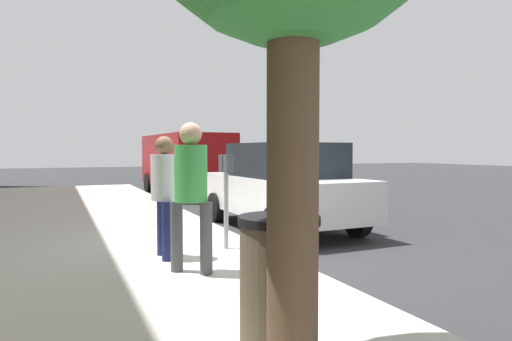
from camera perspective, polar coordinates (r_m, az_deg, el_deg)
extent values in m
plane|color=#2B2B2D|center=(7.13, 1.05, -10.65)|extent=(80.00, 80.00, 0.00)
cube|color=#B7B2A8|center=(6.49, -24.32, -11.50)|extent=(28.00, 6.00, 0.15)
cylinder|color=gray|center=(6.89, -3.74, -4.98)|extent=(0.07, 0.07, 1.15)
cube|color=#383D42|center=(6.74, -3.47, 0.87)|extent=(0.16, 0.11, 0.26)
cube|color=#383D42|center=(6.92, -4.04, 0.91)|extent=(0.16, 0.11, 0.26)
cube|color=#268C33|center=(6.76, -2.99, 1.04)|extent=(0.10, 0.01, 0.10)
cube|color=#268C33|center=(6.94, -3.57, 1.08)|extent=(0.10, 0.01, 0.10)
cylinder|color=#191E4C|center=(6.61, -11.59, -6.91)|extent=(0.15, 0.15, 0.79)
cylinder|color=#191E4C|center=(6.26, -10.98, -7.44)|extent=(0.15, 0.15, 0.79)
cylinder|color=silver|center=(6.36, -11.35, -0.84)|extent=(0.36, 0.36, 0.63)
sphere|color=brown|center=(6.35, -11.38, 3.11)|extent=(0.25, 0.25, 0.25)
cylinder|color=#47474C|center=(5.70, -9.86, -8.08)|extent=(0.15, 0.15, 0.86)
cylinder|color=#47474C|center=(5.52, -6.23, -8.40)|extent=(0.15, 0.15, 0.86)
cylinder|color=green|center=(5.52, -8.12, -0.36)|extent=(0.39, 0.39, 0.68)
sphere|color=tan|center=(5.51, -8.15, 4.57)|extent=(0.27, 0.27, 0.27)
cube|color=silver|center=(9.51, 3.04, -2.99)|extent=(4.46, 1.99, 0.76)
cube|color=black|center=(9.29, 3.64, 1.32)|extent=(2.26, 1.77, 0.68)
cylinder|color=black|center=(10.48, -4.95, -4.57)|extent=(0.67, 0.24, 0.66)
cylinder|color=black|center=(11.21, 3.46, -4.10)|extent=(0.67, 0.24, 0.66)
cylinder|color=black|center=(7.90, 2.43, -6.91)|extent=(0.67, 0.24, 0.66)
cylinder|color=black|center=(8.84, 12.54, -5.95)|extent=(0.67, 0.24, 0.66)
cube|color=maroon|center=(16.61, -8.79, 1.31)|extent=(5.27, 2.20, 1.80)
cylinder|color=black|center=(18.04, -13.23, -1.49)|extent=(0.77, 0.25, 0.76)
cylinder|color=black|center=(18.54, -7.49, -1.34)|extent=(0.77, 0.25, 0.76)
cylinder|color=black|center=(14.77, -10.37, -2.34)|extent=(0.77, 0.25, 0.76)
cylinder|color=black|center=(15.38, -3.53, -2.11)|extent=(0.77, 0.25, 0.76)
cylinder|color=brown|center=(2.81, 4.58, -1.93)|extent=(0.32, 0.32, 2.51)
cylinder|color=brown|center=(3.37, 2.87, -14.72)|extent=(0.56, 0.56, 0.95)
cylinder|color=black|center=(3.26, 2.89, -6.21)|extent=(0.59, 0.59, 0.06)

